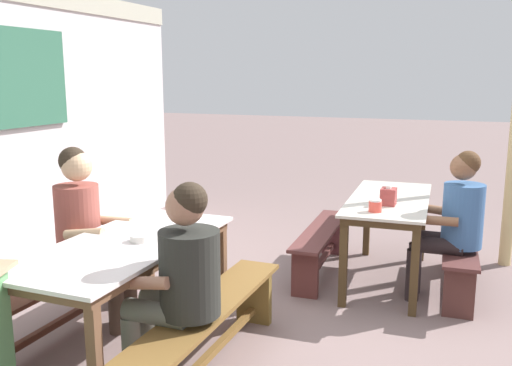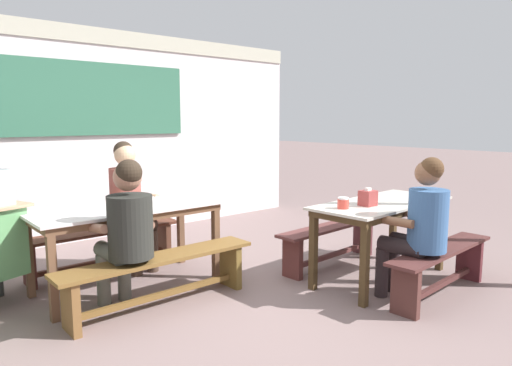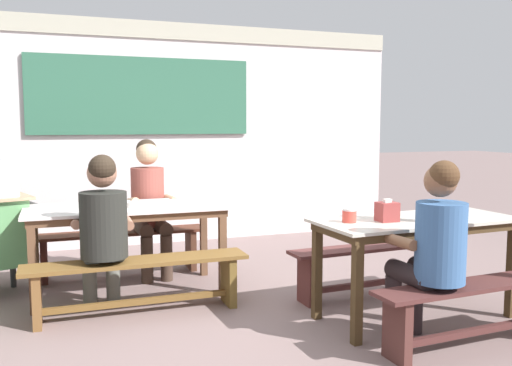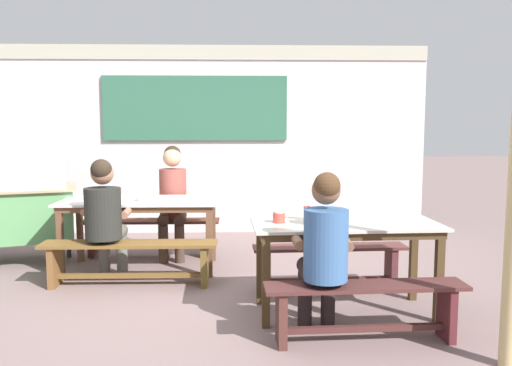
% 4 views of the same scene
% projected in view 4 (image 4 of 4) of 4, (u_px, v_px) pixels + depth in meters
% --- Properties ---
extents(ground_plane, '(40.00, 40.00, 0.00)m').
position_uv_depth(ground_plane, '(197.00, 298.00, 4.67)').
color(ground_plane, slate).
extents(backdrop_wall, '(6.04, 0.23, 2.63)m').
position_uv_depth(backdrop_wall, '(211.00, 135.00, 7.42)').
color(backdrop_wall, silver).
rests_on(backdrop_wall, ground_plane).
extents(dining_table_far, '(1.66, 0.77, 0.75)m').
position_uv_depth(dining_table_far, '(140.00, 207.00, 5.55)').
color(dining_table_far, silver).
rests_on(dining_table_far, ground_plane).
extents(dining_table_near, '(1.54, 0.72, 0.75)m').
position_uv_depth(dining_table_near, '(346.00, 233.00, 4.25)').
color(dining_table_near, beige).
rests_on(dining_table_near, ground_plane).
extents(bench_far_back, '(1.61, 0.31, 0.42)m').
position_uv_depth(bench_far_back, '(151.00, 231.00, 6.18)').
color(bench_far_back, '#532B1E').
rests_on(bench_far_back, ground_plane).
extents(bench_far_front, '(1.67, 0.31, 0.42)m').
position_uv_depth(bench_far_front, '(130.00, 256.00, 5.01)').
color(bench_far_front, brown).
rests_on(bench_far_front, ground_plane).
extents(bench_near_back, '(1.43, 0.32, 0.42)m').
position_uv_depth(bench_near_back, '(329.00, 261.00, 4.88)').
color(bench_near_back, '#572D2B').
rests_on(bench_near_back, ground_plane).
extents(bench_near_front, '(1.45, 0.33, 0.42)m').
position_uv_depth(bench_near_front, '(365.00, 304.00, 3.71)').
color(bench_near_front, '#4B2624').
rests_on(bench_near_front, ground_plane).
extents(food_cart, '(1.85, 1.27, 1.12)m').
position_uv_depth(food_cart, '(10.00, 204.00, 5.83)').
color(food_cart, '#5A985C').
rests_on(food_cart, ground_plane).
extents(person_center_facing, '(0.44, 0.56, 1.29)m').
position_uv_depth(person_center_facing, '(173.00, 195.00, 6.07)').
color(person_center_facing, '#433127').
rests_on(person_center_facing, ground_plane).
extents(person_left_back_turned, '(0.45, 0.57, 1.22)m').
position_uv_depth(person_left_back_turned, '(105.00, 213.00, 5.02)').
color(person_left_back_turned, '#606258').
rests_on(person_left_back_turned, ground_plane).
extents(person_near_front, '(0.43, 0.56, 1.22)m').
position_uv_depth(person_near_front, '(324.00, 246.00, 3.72)').
color(person_near_front, black).
rests_on(person_near_front, ground_plane).
extents(tissue_box, '(0.14, 0.12, 0.16)m').
position_uv_depth(tissue_box, '(313.00, 215.00, 4.20)').
color(tissue_box, '#933735').
rests_on(tissue_box, dining_table_near).
extents(condiment_jar, '(0.10, 0.10, 0.10)m').
position_uv_depth(condiment_jar, '(279.00, 217.00, 4.25)').
color(condiment_jar, '#E4483B').
rests_on(condiment_jar, dining_table_near).
extents(soup_bowl, '(0.13, 0.13, 0.04)m').
position_uv_depth(soup_bowl, '(143.00, 199.00, 5.46)').
color(soup_bowl, silver).
rests_on(soup_bowl, dining_table_far).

